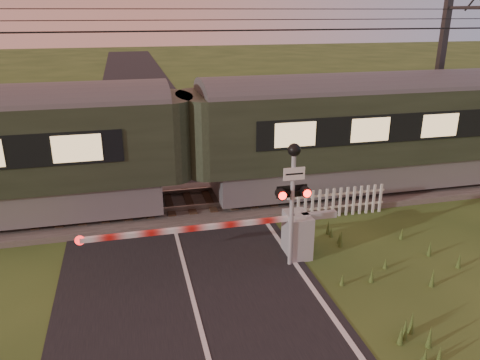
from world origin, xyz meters
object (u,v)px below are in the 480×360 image
object	(u,v)px
train	(186,142)
boom_gate	(288,233)
crossing_signal	(293,184)
catenary_mast	(441,66)
picket_fence	(337,202)

from	to	relation	value
train	boom_gate	bearing A→B (deg)	-62.07
crossing_signal	catenary_mast	world-z (taller)	catenary_mast
train	boom_gate	xyz separation A→B (m)	(2.06, -3.88, -1.55)
boom_gate	catenary_mast	size ratio (longest dim) A/B	0.85
boom_gate	crossing_signal	world-z (taller)	crossing_signal
picket_fence	train	bearing A→B (deg)	156.56
boom_gate	catenary_mast	xyz separation A→B (m)	(8.39, 6.12, 3.34)
train	picket_fence	xyz separation A→B (m)	(4.37, -1.89, -1.71)
boom_gate	catenary_mast	world-z (taller)	catenary_mast
train	boom_gate	world-z (taller)	train
picket_fence	catenary_mast	bearing A→B (deg)	34.17
boom_gate	crossing_signal	distance (m)	1.61
boom_gate	picket_fence	size ratio (longest dim) A/B	2.02
crossing_signal	picket_fence	size ratio (longest dim) A/B	0.98
crossing_signal	catenary_mast	xyz separation A→B (m)	(8.47, 6.58, 1.80)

